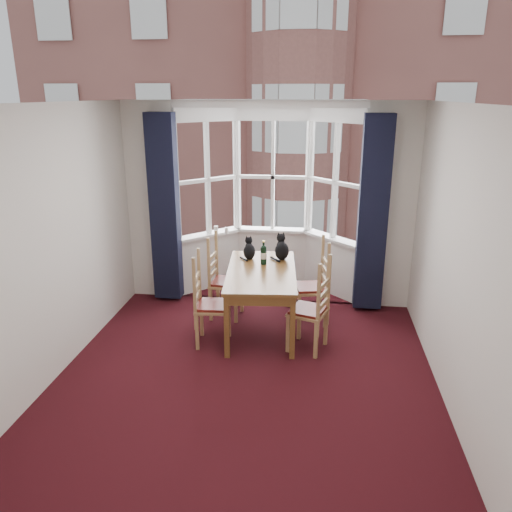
% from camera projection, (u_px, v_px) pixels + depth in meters
% --- Properties ---
extents(floor, '(4.50, 4.50, 0.00)m').
position_uv_depth(floor, '(244.00, 382.00, 5.23)').
color(floor, black).
rests_on(floor, ground).
extents(ceiling, '(4.50, 4.50, 0.00)m').
position_uv_depth(ceiling, '(242.00, 103.00, 4.36)').
color(ceiling, white).
rests_on(ceiling, floor).
extents(wall_left, '(0.00, 4.50, 4.50)m').
position_uv_depth(wall_left, '(48.00, 247.00, 5.03)').
color(wall_left, silver).
rests_on(wall_left, floor).
extents(wall_right, '(0.00, 4.50, 4.50)m').
position_uv_depth(wall_right, '(459.00, 264.00, 4.55)').
color(wall_right, silver).
rests_on(wall_right, floor).
extents(wall_near, '(4.00, 0.00, 4.00)m').
position_uv_depth(wall_near, '(180.00, 384.00, 2.67)').
color(wall_near, silver).
rests_on(wall_near, floor).
extents(wall_back_pier_left, '(0.70, 0.12, 2.80)m').
position_uv_depth(wall_back_pier_left, '(153.00, 202.00, 7.11)').
color(wall_back_pier_left, silver).
rests_on(wall_back_pier_left, floor).
extents(wall_back_pier_right, '(0.70, 0.12, 2.80)m').
position_uv_depth(wall_back_pier_right, '(389.00, 209.00, 6.72)').
color(wall_back_pier_right, silver).
rests_on(wall_back_pier_right, floor).
extents(bay_window, '(2.76, 0.94, 2.80)m').
position_uv_depth(bay_window, '(271.00, 198.00, 7.39)').
color(bay_window, white).
rests_on(bay_window, floor).
extents(curtain_left, '(0.38, 0.22, 2.60)m').
position_uv_depth(curtain_left, '(165.00, 209.00, 6.93)').
color(curtain_left, black).
rests_on(curtain_left, floor).
extents(curtain_right, '(0.38, 0.22, 2.60)m').
position_uv_depth(curtain_right, '(373.00, 215.00, 6.59)').
color(curtain_right, black).
rests_on(curtain_right, floor).
extents(dining_table, '(0.97, 1.63, 0.80)m').
position_uv_depth(dining_table, '(261.00, 277.00, 6.19)').
color(dining_table, brown).
rests_on(dining_table, floor).
extents(chair_left_near, '(0.43, 0.45, 0.92)m').
position_uv_depth(chair_left_near, '(205.00, 307.00, 5.92)').
color(chair_left_near, '#A78251').
rests_on(chair_left_near, floor).
extents(chair_left_far, '(0.43, 0.45, 0.92)m').
position_uv_depth(chair_left_far, '(220.00, 283.00, 6.66)').
color(chair_left_far, '#A78251').
rests_on(chair_left_far, floor).
extents(chair_right_near, '(0.51, 0.52, 0.92)m').
position_uv_depth(chair_right_near, '(315.00, 313.00, 5.74)').
color(chair_right_near, '#A78251').
rests_on(chair_right_near, floor).
extents(chair_right_far, '(0.48, 0.49, 0.92)m').
position_uv_depth(chair_right_far, '(317.00, 288.00, 6.47)').
color(chair_right_far, '#A78251').
rests_on(chair_right_far, floor).
extents(cat_left, '(0.20, 0.25, 0.31)m').
position_uv_depth(cat_left, '(249.00, 250.00, 6.56)').
color(cat_left, black).
rests_on(cat_left, dining_table).
extents(cat_right, '(0.24, 0.29, 0.36)m').
position_uv_depth(cat_right, '(282.00, 249.00, 6.53)').
color(cat_right, black).
rests_on(cat_right, dining_table).
extents(wine_bottle, '(0.08, 0.08, 0.31)m').
position_uv_depth(wine_bottle, '(264.00, 254.00, 6.34)').
color(wine_bottle, black).
rests_on(wine_bottle, dining_table).
extents(candle_tall, '(0.06, 0.06, 0.12)m').
position_uv_depth(candle_tall, '(216.00, 230.00, 7.49)').
color(candle_tall, white).
rests_on(candle_tall, bay_window).
extents(candle_short, '(0.06, 0.06, 0.09)m').
position_uv_depth(candle_short, '(227.00, 230.00, 7.50)').
color(candle_short, white).
rests_on(candle_short, bay_window).
extents(street, '(80.00, 80.00, 0.00)m').
position_uv_depth(street, '(308.00, 217.00, 37.50)').
color(street, '#333335').
rests_on(street, ground).
extents(tenement_building, '(18.40, 7.80, 15.20)m').
position_uv_depth(tenement_building, '(302.00, 131.00, 17.94)').
color(tenement_building, '#95564D').
rests_on(tenement_building, street).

